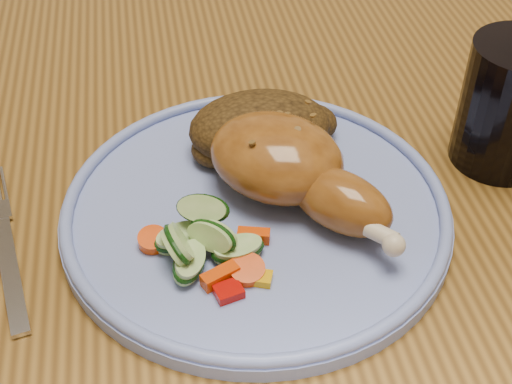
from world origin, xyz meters
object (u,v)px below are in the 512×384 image
(plate, at_px, (256,212))
(fork, at_px, (6,249))
(dining_table, at_px, (338,176))
(chair_far, at_px, (245,31))
(drinking_glass, at_px, (511,105))

(plate, height_order, fork, plate)
(dining_table, height_order, chair_far, chair_far)
(dining_table, bearing_deg, drinking_glass, -39.78)
(chair_far, bearing_deg, fork, -111.42)
(chair_far, height_order, fork, chair_far)
(dining_table, distance_m, chair_far, 0.65)
(plate, bearing_deg, drinking_glass, 10.46)
(plate, relative_size, drinking_glass, 2.78)
(fork, distance_m, drinking_glass, 0.42)
(dining_table, height_order, plate, plate)
(dining_table, bearing_deg, fork, -155.02)
(fork, height_order, drinking_glass, drinking_glass)
(drinking_glass, bearing_deg, plate, -169.54)
(chair_far, bearing_deg, plate, -98.14)
(chair_far, height_order, plate, chair_far)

